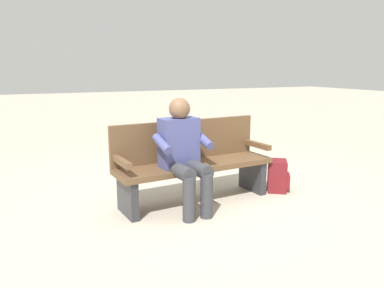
% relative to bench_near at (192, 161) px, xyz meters
% --- Properties ---
extents(ground_plane, '(40.00, 40.00, 0.00)m').
position_rel_bench_near_xyz_m(ground_plane, '(-0.01, 0.07, -0.46)').
color(ground_plane, '#B7AD99').
extents(bench_near, '(1.83, 0.61, 0.90)m').
position_rel_bench_near_xyz_m(bench_near, '(0.00, 0.00, 0.00)').
color(bench_near, brown).
rests_on(bench_near, ground).
extents(person_seated, '(0.59, 0.59, 1.18)m').
position_rel_bench_near_xyz_m(person_seated, '(0.21, 0.25, 0.17)').
color(person_seated, '#474C84').
rests_on(person_seated, ground).
extents(backpack, '(0.36, 0.37, 0.38)m').
position_rel_bench_near_xyz_m(backpack, '(-1.08, 0.14, -0.27)').
color(backpack, maroon).
rests_on(backpack, ground).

